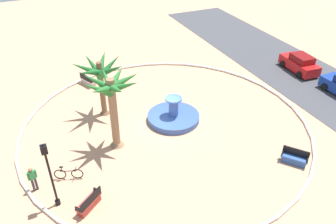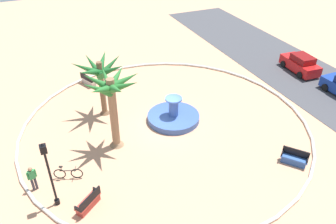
# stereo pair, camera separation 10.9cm
# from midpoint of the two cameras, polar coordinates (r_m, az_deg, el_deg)

# --- Properties ---
(ground_plane) EXTENTS (80.00, 80.00, 0.00)m
(ground_plane) POSITION_cam_midpoint_polar(r_m,az_deg,el_deg) (24.39, -0.28, -2.20)
(ground_plane) COLOR tan
(plaza_curb) EXTENTS (20.60, 20.60, 0.20)m
(plaza_curb) POSITION_cam_midpoint_polar(r_m,az_deg,el_deg) (24.33, -0.28, -2.01)
(plaza_curb) COLOR silver
(plaza_curb) RESTS_ON ground
(street_asphalt) EXTENTS (48.00, 8.00, 0.03)m
(street_asphalt) POSITION_cam_midpoint_polar(r_m,az_deg,el_deg) (32.23, 24.57, 4.08)
(street_asphalt) COLOR #424247
(street_asphalt) RESTS_ON ground
(fountain) EXTENTS (3.85, 3.85, 1.91)m
(fountain) POSITION_cam_midpoint_polar(r_m,az_deg,el_deg) (24.74, 1.06, -0.82)
(fountain) COLOR #38569E
(fountain) RESTS_ON ground
(palm_tree_near_fountain) EXTENTS (3.88, 3.90, 4.54)m
(palm_tree_near_fountain) POSITION_cam_midpoint_polar(r_m,az_deg,el_deg) (24.43, -11.41, 6.53)
(palm_tree_near_fountain) COLOR brown
(palm_tree_near_fountain) RESTS_ON ground
(palm_tree_by_curb) EXTENTS (3.69, 3.62, 5.24)m
(palm_tree_by_curb) POSITION_cam_midpoint_polar(r_m,az_deg,el_deg) (20.63, -9.43, 2.91)
(palm_tree_by_curb) COLOR #8E6B4C
(palm_tree_by_curb) RESTS_ON ground
(bench_east) EXTENTS (1.56, 1.40, 1.00)m
(bench_east) POSITION_cam_midpoint_polar(r_m,az_deg,el_deg) (22.36, 20.83, -7.52)
(bench_east) COLOR #335BA8
(bench_east) RESTS_ON ground
(bench_west) EXTENTS (1.66, 1.12, 1.00)m
(bench_west) POSITION_cam_midpoint_polar(r_m,az_deg,el_deg) (30.24, -13.32, 5.19)
(bench_west) COLOR beige
(bench_west) RESTS_ON ground
(bench_north) EXTENTS (1.38, 1.57, 1.00)m
(bench_north) POSITION_cam_midpoint_polar(r_m,az_deg,el_deg) (18.93, -13.24, -14.85)
(bench_north) COLOR #B73D33
(bench_north) RESTS_ON ground
(lamppost) EXTENTS (0.32, 0.32, 4.22)m
(lamppost) POSITION_cam_midpoint_polar(r_m,az_deg,el_deg) (18.12, -19.50, -9.33)
(lamppost) COLOR black
(lamppost) RESTS_ON ground
(bicycle_red_frame) EXTENTS (0.71, 1.63, 0.94)m
(bicycle_red_frame) POSITION_cam_midpoint_polar(r_m,az_deg,el_deg) (20.78, -16.52, -10.00)
(bicycle_red_frame) COLOR black
(bicycle_red_frame) RESTS_ON ground
(person_cyclist_helmet) EXTENTS (0.29, 0.51, 1.66)m
(person_cyclist_helmet) POSITION_cam_midpoint_polar(r_m,az_deg,el_deg) (20.36, -21.98, -10.30)
(person_cyclist_helmet) COLOR #33333D
(person_cyclist_helmet) RESTS_ON ground
(parked_car_leftmost) EXTENTS (4.10, 2.12, 1.67)m
(parked_car_leftmost) POSITION_cam_midpoint_polar(r_m,az_deg,el_deg) (33.89, 21.73, 7.63)
(parked_car_leftmost) COLOR red
(parked_car_leftmost) RESTS_ON ground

